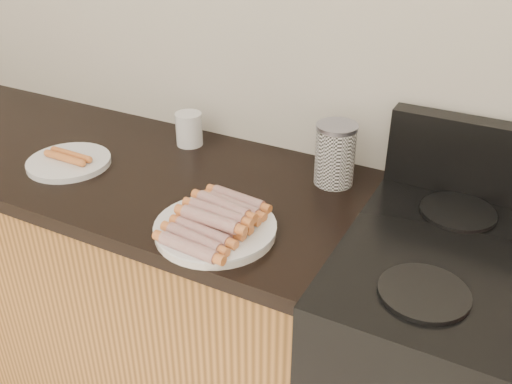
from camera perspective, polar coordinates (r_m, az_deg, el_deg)
The scene contains 11 objects.
wall_back at distance 1.63m, azimuth 0.80°, elevation 17.72°, with size 4.00×0.04×2.60m, color silver.
cabinet_base at distance 2.17m, azimuth -20.07°, elevation -6.13°, with size 2.20×0.59×0.86m, color #B67435.
counter_slab at distance 1.96m, azimuth -22.33°, elevation 4.63°, with size 2.20×0.62×0.04m, color black.
burner_near_left at distance 1.18m, azimuth 16.45°, elevation -9.62°, with size 0.18×0.18×0.01m, color black.
burner_far_left at distance 1.46m, azimuth 19.54°, elevation -1.87°, with size 0.18×0.18×0.01m, color black.
main_plate at distance 1.32m, azimuth -4.08°, elevation -3.84°, with size 0.28×0.28×0.02m, color white.
side_plate at distance 1.71m, azimuth -18.20°, elevation 2.85°, with size 0.23×0.23×0.02m, color white.
hotdog_pile at distance 1.31m, azimuth -4.13°, elevation -2.68°, with size 0.14×0.28×0.06m.
plain_sausages at distance 1.70m, azimuth -18.30°, elevation 3.41°, with size 0.13×0.05×0.02m.
canister at distance 1.51m, azimuth 7.92°, elevation 3.77°, with size 0.11×0.11×0.17m.
mug at distance 1.74m, azimuth -6.71°, elevation 6.27°, with size 0.08×0.08×0.10m, color silver.
Camera 1 is at (0.73, 0.58, 1.64)m, focal length 40.00 mm.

